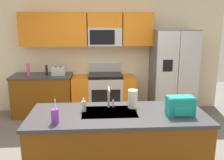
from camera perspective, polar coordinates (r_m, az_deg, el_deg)
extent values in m
plane|color=#66605B|center=(3.90, 0.58, -17.29)|extent=(9.00, 9.00, 0.00)
cube|color=beige|center=(5.55, -0.99, 6.22)|extent=(5.20, 0.10, 2.60)
cube|color=orange|center=(5.44, -17.24, 11.31)|extent=(0.70, 0.32, 0.70)
cube|color=orange|center=(5.32, -9.74, 11.67)|extent=(0.70, 0.32, 0.70)
cube|color=orange|center=(5.36, 5.97, 11.80)|extent=(0.64, 0.32, 0.70)
cube|color=#B7BABF|center=(5.30, -1.69, 10.12)|extent=(0.72, 0.32, 0.38)
cube|color=black|center=(5.13, -2.31, 10.01)|extent=(0.52, 0.01, 0.30)
cube|color=orange|center=(5.29, -1.72, 13.90)|extent=(0.72, 0.32, 0.32)
cube|color=brown|center=(5.51, -15.85, -3.61)|extent=(1.24, 0.60, 0.86)
cube|color=#38383D|center=(5.40, -16.16, 0.97)|extent=(1.27, 0.63, 0.04)
cube|color=#B7BABF|center=(5.39, -1.55, -3.59)|extent=(0.72, 0.60, 0.84)
cube|color=black|center=(5.09, -1.43, -4.26)|extent=(0.60, 0.01, 0.36)
cube|color=black|center=(5.27, -1.58, 1.09)|extent=(0.72, 0.60, 0.06)
cube|color=#B7BABF|center=(5.51, -1.68, 3.01)|extent=(0.72, 0.06, 0.20)
cube|color=orange|center=(5.39, -7.30, -3.67)|extent=(0.36, 0.60, 0.84)
cube|color=orange|center=(5.42, 3.75, -3.49)|extent=(0.28, 0.60, 0.84)
cube|color=#4C4F54|center=(5.46, 13.99, 1.72)|extent=(0.90, 0.70, 1.85)
cube|color=#B7BABF|center=(5.05, 12.80, 0.85)|extent=(0.44, 0.04, 1.81)
cube|color=#B7BABF|center=(5.19, 17.57, 0.90)|extent=(0.44, 0.04, 1.81)
cylinder|color=silver|center=(5.06, 15.07, 1.82)|extent=(0.02, 0.02, 0.60)
cylinder|color=silver|center=(5.08, 15.71, 1.83)|extent=(0.02, 0.02, 0.60)
cube|color=black|center=(4.99, 12.99, 3.29)|extent=(0.20, 0.00, 0.24)
cube|color=brown|center=(3.22, 1.28, -15.60)|extent=(2.14, 0.84, 0.86)
cube|color=#38383D|center=(3.03, 1.33, -8.13)|extent=(2.18, 0.88, 0.04)
cube|color=#B7BABF|center=(3.07, -0.63, -7.75)|extent=(0.68, 0.44, 0.03)
cube|color=#B7BABF|center=(5.26, -12.48, 2.09)|extent=(0.28, 0.16, 0.18)
cube|color=black|center=(5.25, -13.06, 3.02)|extent=(0.03, 0.11, 0.01)
cube|color=black|center=(5.24, -11.98, 3.04)|extent=(0.03, 0.11, 0.01)
cylinder|color=black|center=(5.35, -15.13, 2.31)|extent=(0.05, 0.05, 0.21)
cylinder|color=#EA4C93|center=(5.40, -19.12, 2.34)|extent=(0.06, 0.06, 0.25)
cylinder|color=#B7BABF|center=(3.18, -0.80, -4.03)|extent=(0.03, 0.03, 0.28)
cylinder|color=#B7BABF|center=(3.04, -0.71, -2.26)|extent=(0.02, 0.20, 0.02)
cylinder|color=#B7BABF|center=(3.21, 0.28, -5.55)|extent=(0.02, 0.02, 0.10)
cylinder|color=purple|center=(2.78, -13.27, -8.27)|extent=(0.08, 0.08, 0.16)
cylinder|color=white|center=(2.74, -13.17, -5.73)|extent=(0.01, 0.03, 0.14)
cylinder|color=#A5D8B2|center=(3.08, -6.66, -6.15)|extent=(0.06, 0.06, 0.13)
cylinder|color=white|center=(3.06, -6.70, -4.64)|extent=(0.02, 0.02, 0.04)
cylinder|color=white|center=(3.18, 4.88, -4.44)|extent=(0.12, 0.12, 0.24)
cube|color=teal|center=(3.06, 15.75, -5.83)|extent=(0.32, 0.20, 0.22)
cube|color=#157D79|center=(3.01, 16.00, -4.07)|extent=(0.30, 0.14, 0.03)
cube|color=teal|center=(2.98, 16.37, -7.03)|extent=(0.20, 0.03, 0.11)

